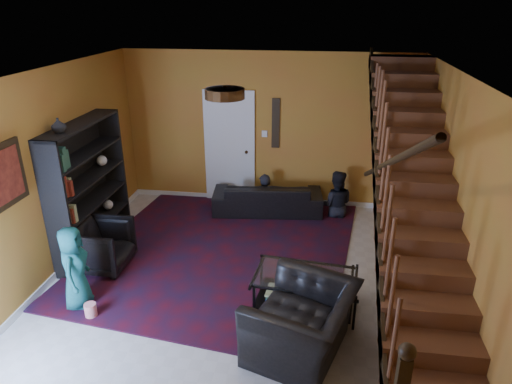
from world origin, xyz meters
The scene contains 21 objects.
floor centered at (0.00, 0.00, 0.00)m, with size 5.50×5.50×0.00m, color beige.
room centered at (-1.33, 1.33, 0.05)m, with size 5.50×5.50×5.50m.
staircase centered at (2.12, 0.00, 1.40)m, with size 0.95×5.02×3.18m.
bookshelf centered at (-2.40, 0.60, 0.96)m, with size 0.35×1.80×2.00m.
door centered at (-0.70, 2.73, 1.02)m, with size 0.82×0.05×2.05m, color silver.
framed_picture centered at (-2.57, -0.90, 1.75)m, with size 0.04×0.74×0.74m, color maroon.
wall_hanging centered at (0.15, 2.73, 1.55)m, with size 0.14×0.03×0.90m, color black.
ceiling_fixture centered at (0.00, -0.80, 2.74)m, with size 0.40×0.40×0.10m, color #3F2814.
rug centered at (-0.45, 0.85, 0.01)m, with size 3.78×4.32×0.02m, color #3F0B16.
sofa centered at (0.07, 2.30, 0.28)m, with size 1.95×0.76×0.57m, color black.
armchair_left centered at (-2.05, 0.08, 0.35)m, with size 0.75×0.78×0.71m, color black.
armchair_right centered at (0.87, -1.21, 0.38)m, with size 1.16×1.01×0.75m, color black.
person_adult_a centered at (0.01, 2.35, 0.13)m, with size 0.42×0.28×1.16m, color black.
person_adult_b centered at (1.29, 2.35, 0.19)m, with size 0.63×0.49×1.29m, color black.
person_child centered at (-1.95, -0.80, 0.55)m, with size 0.54×0.35×1.10m, color #1B6763.
coffee_table centered at (0.88, -0.44, 0.27)m, with size 1.31×0.85×0.47m.
cup_a centered at (1.19, -0.54, 0.52)m, with size 0.12×0.12×0.10m, color #999999.
cup_b centered at (0.76, -0.32, 0.52)m, with size 0.10×0.10×0.09m, color #999999.
bowl centered at (0.82, -0.57, 0.50)m, with size 0.22×0.22×0.05m, color #999999.
vase centered at (-2.41, 0.10, 2.10)m, with size 0.18×0.18×0.19m, color #999999.
popcorn_bucket centered at (-1.70, -1.01, 0.10)m, with size 0.15×0.15×0.17m, color red.
Camera 1 is at (0.96, -5.23, 3.60)m, focal length 32.00 mm.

